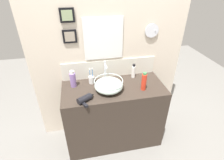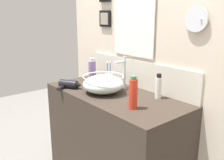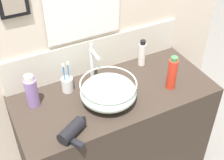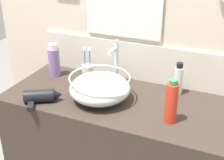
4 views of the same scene
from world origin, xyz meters
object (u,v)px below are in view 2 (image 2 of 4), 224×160
object	(u,v)px
faucet	(123,70)
hair_drier	(70,84)
shampoo_bottle	(159,87)
toothbrush_cup	(109,78)
glass_bowl_sink	(103,84)
lotion_bottle	(92,69)
spray_bottle	(133,93)

from	to	relation	value
faucet	hair_drier	world-z (taller)	faucet
shampoo_bottle	hair_drier	bearing A→B (deg)	-149.43
shampoo_bottle	toothbrush_cup	bearing A→B (deg)	-176.65
glass_bowl_sink	lotion_bottle	size ratio (longest dim) A/B	1.57
glass_bowl_sink	toothbrush_cup	xyz separation A→B (m)	(-0.17, 0.19, -0.02)
glass_bowl_sink	faucet	xyz separation A→B (m)	(0.00, 0.20, 0.08)
hair_drier	toothbrush_cup	world-z (taller)	toothbrush_cup
lotion_bottle	shampoo_bottle	bearing A→B (deg)	4.59
hair_drier	shampoo_bottle	bearing A→B (deg)	30.57
hair_drier	faucet	bearing A→B (deg)	52.76
hair_drier	spray_bottle	distance (m)	0.65
glass_bowl_sink	hair_drier	xyz separation A→B (m)	(-0.26, -0.14, -0.04)
lotion_bottle	spray_bottle	bearing A→B (deg)	-16.10
glass_bowl_sink	toothbrush_cup	size ratio (longest dim) A/B	1.58
faucet	hair_drier	size ratio (longest dim) A/B	1.30
faucet	spray_bottle	size ratio (longest dim) A/B	1.20
faucet	spray_bottle	distance (m)	0.46
glass_bowl_sink	faucet	world-z (taller)	faucet
lotion_bottle	shampoo_bottle	world-z (taller)	lotion_bottle
faucet	lotion_bottle	distance (m)	0.38
faucet	toothbrush_cup	bearing A→B (deg)	-175.86
hair_drier	spray_bottle	bearing A→B (deg)	7.46
lotion_bottle	spray_bottle	size ratio (longest dim) A/B	0.93
faucet	hair_drier	distance (m)	0.44
toothbrush_cup	spray_bottle	size ratio (longest dim) A/B	0.93
faucet	toothbrush_cup	distance (m)	0.20
hair_drier	shampoo_bottle	world-z (taller)	shampoo_bottle
spray_bottle	shampoo_bottle	bearing A→B (deg)	96.14
hair_drier	toothbrush_cup	bearing A→B (deg)	74.41
lotion_bottle	spray_bottle	world-z (taller)	spray_bottle
hair_drier	lotion_bottle	bearing A→B (deg)	111.09
faucet	lotion_bottle	bearing A→B (deg)	-173.91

